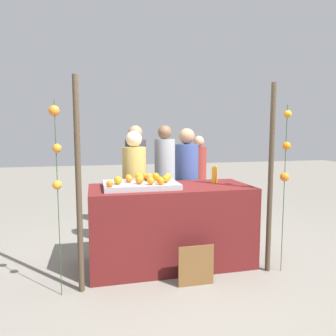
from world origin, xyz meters
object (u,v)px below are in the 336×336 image
object	(u,v)px
stall_counter	(171,225)
vendor_right	(186,190)
vendor_left	(135,194)
juice_bottle	(215,175)
chalkboard_sign	(196,266)
orange_0	(128,177)
orange_1	(161,181)

from	to	relation	value
stall_counter	vendor_right	world-z (taller)	vendor_right
vendor_left	juice_bottle	bearing A→B (deg)	-30.10
chalkboard_sign	vendor_right	world-z (taller)	vendor_right
orange_0	chalkboard_sign	distance (m)	1.29
orange_0	vendor_right	size ratio (longest dim) A/B	0.04
orange_1	juice_bottle	xyz separation A→B (m)	(0.75, 0.32, 0.01)
orange_0	juice_bottle	distance (m)	1.07
orange_0	vendor_right	bearing A→B (deg)	29.33
stall_counter	vendor_right	size ratio (longest dim) A/B	1.16
juice_bottle	vendor_right	bearing A→B (deg)	109.32
orange_1	orange_0	bearing A→B (deg)	128.84
vendor_right	juice_bottle	bearing A→B (deg)	-70.68
orange_0	vendor_left	world-z (taller)	vendor_left
vendor_right	vendor_left	bearing A→B (deg)	-178.68
stall_counter	juice_bottle	bearing A→B (deg)	10.12
chalkboard_sign	vendor_left	size ratio (longest dim) A/B	0.27
juice_bottle	chalkboard_sign	bearing A→B (deg)	-123.61
juice_bottle	vendor_right	xyz separation A→B (m)	(-0.20, 0.56, -0.29)
orange_0	orange_1	world-z (taller)	orange_1
chalkboard_sign	stall_counter	bearing A→B (deg)	100.98
chalkboard_sign	vendor_left	bearing A→B (deg)	110.47
chalkboard_sign	vendor_right	distance (m)	1.41
orange_0	vendor_left	size ratio (longest dim) A/B	0.05
stall_counter	vendor_left	size ratio (longest dim) A/B	1.19
chalkboard_sign	vendor_right	bearing A→B (deg)	77.81
juice_bottle	vendor_left	world-z (taller)	vendor_left
stall_counter	juice_bottle	xyz separation A→B (m)	(0.59, 0.10, 0.58)
stall_counter	juice_bottle	distance (m)	0.83
stall_counter	orange_1	distance (m)	0.63
chalkboard_sign	orange_0	bearing A→B (deg)	127.46
juice_bottle	vendor_right	distance (m)	0.66
orange_0	vendor_right	xyz separation A→B (m)	(0.87, 0.49, -0.28)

